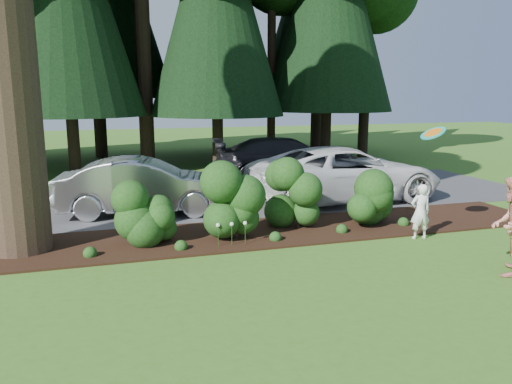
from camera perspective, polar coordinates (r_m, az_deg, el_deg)
ground at (r=8.79m, az=3.11°, el=-10.70°), size 80.00×80.00×0.00m
mulch_bed at (r=11.72m, az=-2.37°, el=-4.89°), size 16.00×2.50×0.05m
driveway at (r=15.75m, az=-6.29°, el=-0.78°), size 22.00×6.00×0.03m
shrub_row at (r=11.63m, az=1.41°, el=-1.02°), size 6.53×1.60×1.61m
lily_cluster at (r=10.72m, az=-2.79°, el=-3.81°), size 0.69×0.09×0.57m
car_silver_wagon at (r=13.89m, az=-12.63°, el=0.66°), size 4.81×2.27×1.52m
car_white_suv at (r=15.49m, az=10.14°, el=2.08°), size 6.07×3.01×1.65m
car_dark_suv at (r=18.80m, az=3.63°, el=3.77°), size 5.84×3.08×1.61m
child at (r=11.93m, az=18.27°, el=-2.14°), size 0.50×0.37×1.27m
adult at (r=10.16m, az=27.14°, el=-3.44°), size 1.13×1.10×1.84m
frisbee at (r=11.85m, az=19.59°, el=6.37°), size 0.52×0.56×0.30m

